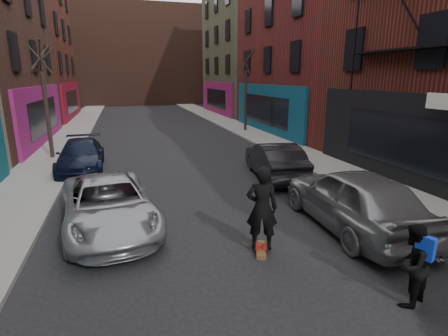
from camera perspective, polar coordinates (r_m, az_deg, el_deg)
sidewalk_left at (r=31.34m, az=-22.70°, el=6.26°), size 2.50×84.00×0.13m
sidewalk_right at (r=32.39m, az=-0.03°, el=7.63°), size 2.50×84.00×0.13m
buildings_right at (r=23.70m, az=29.67°, el=22.51°), size 12.00×56.00×16.00m
building_far at (r=57.02m, az=-14.07°, el=17.25°), size 40.00×10.00×14.00m
tree_left_far at (r=19.22m, az=-27.27°, el=11.11°), size 2.00×2.00×6.50m
tree_right_far at (r=26.42m, az=3.58°, el=13.54°), size 2.00×2.00×6.80m
parked_left_far at (r=10.05m, az=-18.31°, el=-5.63°), size 2.92×5.24×1.39m
parked_left_end at (r=16.72m, az=-22.32°, el=1.90°), size 1.94×4.62×1.33m
parked_right_far at (r=10.12m, az=20.42°, el=-4.67°), size 2.24×5.13×1.72m
parked_right_end at (r=14.44m, az=8.30°, el=1.25°), size 2.12×4.62×1.47m
skateboard at (r=8.60m, az=6.00°, el=-13.14°), size 0.47×0.83×0.10m
skateboarder at (r=8.16m, az=6.20°, el=-6.57°), size 0.85×0.70×2.01m
pedestrian at (r=7.31m, az=28.29°, el=-13.73°), size 0.93×0.84×1.56m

